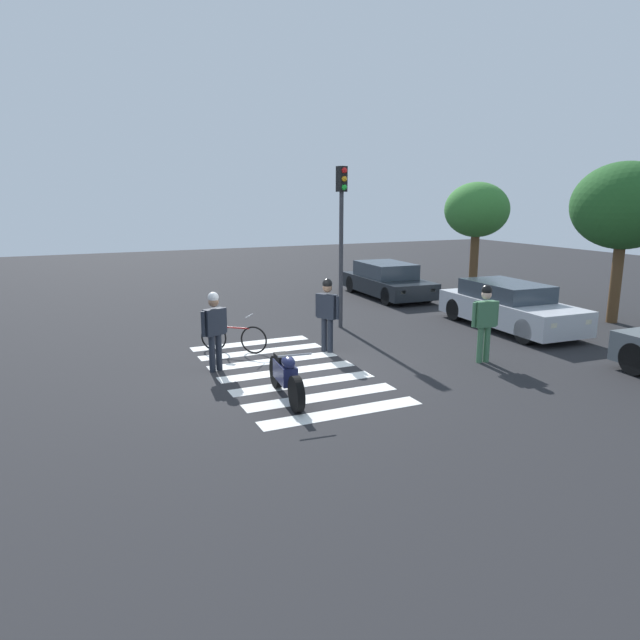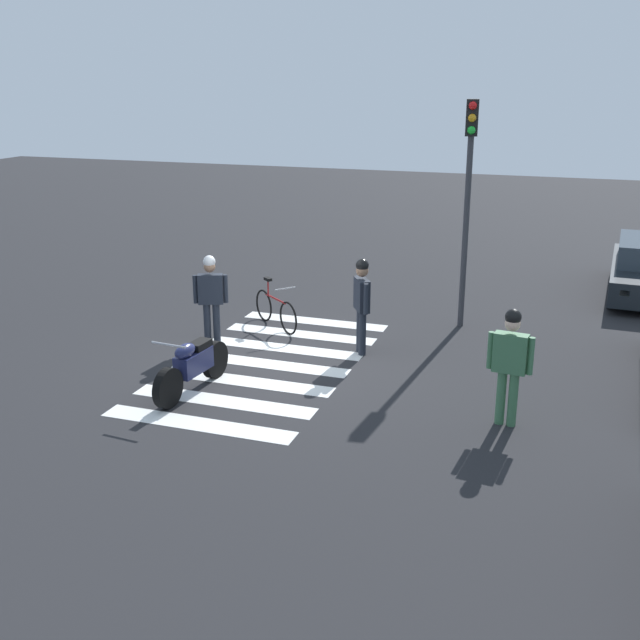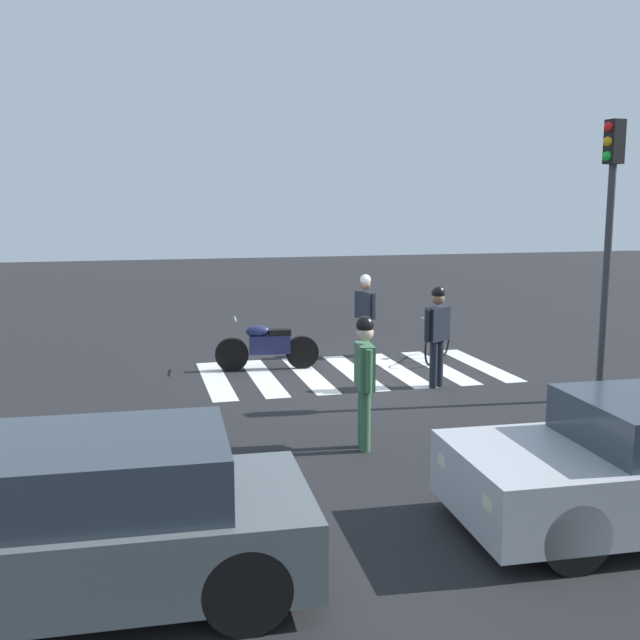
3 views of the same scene
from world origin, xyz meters
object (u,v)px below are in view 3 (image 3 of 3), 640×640
Objects in this scene: leaning_bicycle at (438,342)px; officer_by_motorcycle at (365,309)px; officer_on_foot at (437,328)px; car_grey_coupe at (82,523)px; pedestrian_bystander at (365,372)px; police_motorcycle at (268,347)px; traffic_light_pole at (609,217)px.

leaning_bicycle is 0.78× the size of officer_by_motorcycle.
officer_on_foot is 8.32m from car_grey_coupe.
police_motorcycle is at bearing -85.55° from pedestrian_bystander.
car_grey_coupe reaches higher than police_motorcycle.
car_grey_coupe is at bearing 29.08° from traffic_light_pole.
officer_by_motorcycle is at bearing -58.53° from traffic_light_pole.
police_motorcycle is 6.71m from traffic_light_pole.
officer_on_foot is 3.40m from traffic_light_pole.
pedestrian_bystander is at bearing 51.86° from officer_on_foot.
leaning_bicycle is 0.75× the size of officer_on_foot.
officer_on_foot is 3.73m from pedestrian_bystander.
police_motorcycle is at bearing -38.32° from officer_on_foot.
police_motorcycle is at bearing -0.08° from leaning_bicycle.
police_motorcycle is at bearing -110.59° from car_grey_coupe.
officer_by_motorcycle is at bearing -30.12° from leaning_bicycle.
traffic_light_pole is at bearing -150.92° from car_grey_coupe.
pedestrian_bystander is at bearing 94.45° from police_motorcycle.
officer_by_motorcycle is (-2.28, -0.78, 0.56)m from police_motorcycle.
leaning_bicycle is at bearing -69.60° from traffic_light_pole.
police_motorcycle is 5.12m from pedestrian_bystander.
traffic_light_pole is (-8.05, -4.48, 2.40)m from car_grey_coupe.
officer_on_foot is at bearing 66.12° from leaning_bicycle.
pedestrian_bystander is at bearing 57.33° from leaning_bicycle.
pedestrian_bystander is (2.30, 2.93, -0.01)m from officer_on_foot.
traffic_light_pole is at bearing -162.93° from pedestrian_bystander.
officer_on_foot reaches higher than car_grey_coupe.
officer_on_foot is 2.94m from officer_by_motorcycle.
car_grey_coupe is 9.52m from traffic_light_pole.
pedestrian_bystander is (-0.39, 5.07, 0.60)m from police_motorcycle.
traffic_light_pole is at bearing 121.47° from officer_by_motorcycle.
officer_by_motorcycle is (1.36, -0.79, 0.65)m from leaning_bicycle.
pedestrian_bystander is 0.46× the size of car_grey_coupe.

